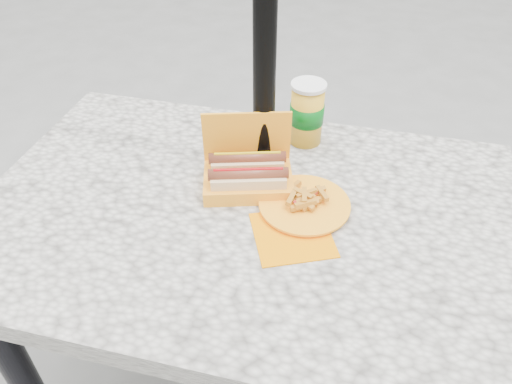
% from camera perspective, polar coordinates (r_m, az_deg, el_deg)
% --- Properties ---
extents(ground, '(60.00, 60.00, 0.00)m').
position_cam_1_polar(ground, '(1.70, -0.74, -21.13)').
color(ground, slate).
extents(picnic_table, '(1.20, 0.80, 0.75)m').
position_cam_1_polar(picnic_table, '(1.18, -1.00, -5.83)').
color(picnic_table, beige).
rests_on(picnic_table, ground).
extents(umbrella_pole, '(0.05, 0.05, 2.20)m').
position_cam_1_polar(umbrella_pole, '(1.05, 1.03, 18.36)').
color(umbrella_pole, black).
rests_on(umbrella_pole, ground).
extents(hotdog_box, '(0.23, 0.19, 0.17)m').
position_cam_1_polar(hotdog_box, '(1.14, -0.93, 2.11)').
color(hotdog_box, '#FF9D1A').
rests_on(hotdog_box, picnic_table).
extents(fries_plate, '(0.22, 0.30, 0.04)m').
position_cam_1_polar(fries_plate, '(1.10, 5.40, -1.56)').
color(fries_plate, orange).
rests_on(fries_plate, picnic_table).
extents(soda_cup, '(0.09, 0.09, 0.17)m').
position_cam_1_polar(soda_cup, '(1.28, 5.83, 8.96)').
color(soda_cup, gold).
rests_on(soda_cup, picnic_table).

